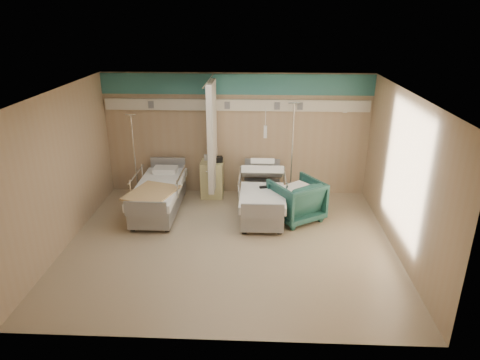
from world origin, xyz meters
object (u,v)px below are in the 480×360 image
Objects in this scene: visitor_armchair at (296,200)px; iv_stand_right at (291,178)px; iv_stand_left at (137,180)px; bed_right at (262,200)px; bedside_cabinet at (212,179)px; bed_left at (159,198)px.

iv_stand_right reaches higher than visitor_armchair.
visitor_armchair is 3.73m from iv_stand_left.
iv_stand_right is (0.66, 0.98, 0.14)m from bed_right.
visitor_armchair reaches higher than bedside_cabinet.
bed_left is at bearing 180.00° from bed_right.
iv_stand_right is 1.13× the size of iv_stand_left.
bedside_cabinet is at bearing 141.95° from bed_right.
iv_stand_right is (2.86, 0.98, 0.14)m from bed_left.
visitor_armchair is (0.70, -0.19, 0.11)m from bed_right.
iv_stand_left reaches higher than bed_right.
iv_stand_left is at bearing -47.97° from visitor_armchair.
bed_right is 2.20m from bed_left.
bed_right is 0.74m from visitor_armchair.
bed_right is at bearing 0.00° from bed_left.
iv_stand_right reaches higher than bed_right.
visitor_armchair is at bearing -15.48° from iv_stand_left.
iv_stand_right is (1.81, 0.08, 0.03)m from bedside_cabinet.
bedside_cabinet is 1.82m from iv_stand_right.
iv_stand_left is at bearing 130.73° from bed_left.
iv_stand_right is at bearing 2.52° from bedside_cabinet.
visitor_armchair is 0.48× the size of iv_stand_left.
bed_left is 1.06m from iv_stand_left.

